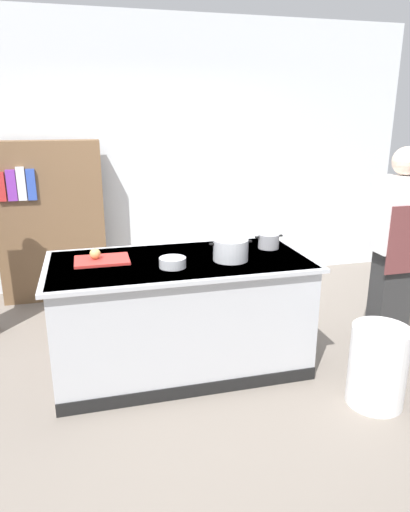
% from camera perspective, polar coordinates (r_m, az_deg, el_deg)
% --- Properties ---
extents(ground_plane, '(10.00, 10.00, 0.00)m').
position_cam_1_polar(ground_plane, '(3.84, -2.95, -13.37)').
color(ground_plane, slate).
extents(back_wall, '(6.40, 0.12, 3.00)m').
position_cam_1_polar(back_wall, '(5.40, -7.80, 12.21)').
color(back_wall, silver).
rests_on(back_wall, ground_plane).
extents(counter_island, '(1.98, 0.98, 0.90)m').
position_cam_1_polar(counter_island, '(3.62, -3.06, -7.02)').
color(counter_island, '#B7BABF').
rests_on(counter_island, ground_plane).
extents(cutting_board, '(0.40, 0.28, 0.02)m').
position_cam_1_polar(cutting_board, '(3.50, -12.67, -0.51)').
color(cutting_board, red).
rests_on(cutting_board, counter_island).
extents(onion, '(0.08, 0.08, 0.08)m').
position_cam_1_polar(onion, '(3.50, -13.49, 0.28)').
color(onion, tan).
rests_on(onion, cutting_board).
extents(stock_pot, '(0.33, 0.26, 0.16)m').
position_cam_1_polar(stock_pot, '(3.44, 3.20, 0.78)').
color(stock_pot, '#B7BABF').
rests_on(stock_pot, counter_island).
extents(sauce_pan, '(0.23, 0.17, 0.12)m').
position_cam_1_polar(sauce_pan, '(3.79, 7.90, 1.84)').
color(sauce_pan, '#99999E').
rests_on(sauce_pan, counter_island).
extents(mixing_bowl, '(0.19, 0.19, 0.07)m').
position_cam_1_polar(mixing_bowl, '(3.29, -4.05, -0.80)').
color(mixing_bowl, '#B7BABF').
rests_on(mixing_bowl, counter_island).
extents(trash_bin, '(0.39, 0.39, 0.58)m').
position_cam_1_polar(trash_bin, '(3.47, 20.64, -12.65)').
color(trash_bin, white).
rests_on(trash_bin, ground_plane).
extents(person_chef, '(0.38, 0.25, 1.72)m').
position_cam_1_polar(person_chef, '(4.00, 22.62, 0.81)').
color(person_chef, '#2F2F2F').
rests_on(person_chef, ground_plane).
extents(bookshelf, '(1.10, 0.31, 1.70)m').
position_cam_1_polar(bookshelf, '(5.18, -18.53, 4.02)').
color(bookshelf, brown).
rests_on(bookshelf, ground_plane).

